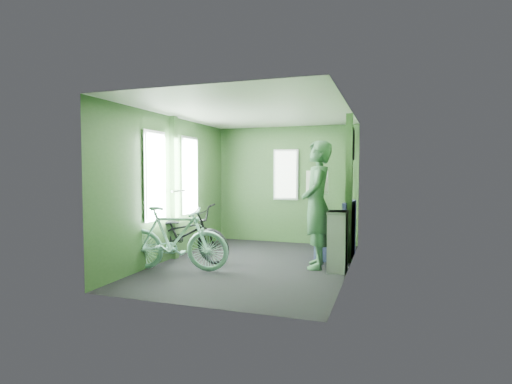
{
  "coord_description": "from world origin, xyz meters",
  "views": [
    {
      "loc": [
        1.93,
        -5.7,
        1.42
      ],
      "look_at": [
        0.0,
        0.1,
        1.1
      ],
      "focal_mm": 28.0,
      "sensor_mm": 36.0,
      "label": 1
    }
  ],
  "objects_px": {
    "bicycle_mint": "(175,271)",
    "bench_seat": "(337,241)",
    "passenger": "(317,204)",
    "waste_box": "(338,241)",
    "bicycle_black": "(184,261)"
  },
  "relations": [
    {
      "from": "passenger",
      "to": "bench_seat",
      "type": "relative_size",
      "value": 2.01
    },
    {
      "from": "bicycle_black",
      "to": "bench_seat",
      "type": "xyz_separation_m",
      "value": [
        2.27,
        1.05,
        0.27
      ]
    },
    {
      "from": "passenger",
      "to": "bench_seat",
      "type": "distance_m",
      "value": 1.05
    },
    {
      "from": "waste_box",
      "to": "bench_seat",
      "type": "bearing_deg",
      "value": 96.99
    },
    {
      "from": "passenger",
      "to": "bench_seat",
      "type": "xyz_separation_m",
      "value": [
        0.21,
        0.8,
        -0.66
      ]
    },
    {
      "from": "passenger",
      "to": "waste_box",
      "type": "distance_m",
      "value": 0.61
    },
    {
      "from": "bicycle_mint",
      "to": "bench_seat",
      "type": "xyz_separation_m",
      "value": [
        2.08,
        1.67,
        0.27
      ]
    },
    {
      "from": "passenger",
      "to": "bicycle_black",
      "type": "bearing_deg",
      "value": -92.7
    },
    {
      "from": "waste_box",
      "to": "bicycle_black",
      "type": "bearing_deg",
      "value": -177.27
    },
    {
      "from": "bicycle_mint",
      "to": "bench_seat",
      "type": "height_order",
      "value": "bench_seat"
    },
    {
      "from": "bicycle_mint",
      "to": "bicycle_black",
      "type": "bearing_deg",
      "value": 7.86
    },
    {
      "from": "bicycle_black",
      "to": "bicycle_mint",
      "type": "bearing_deg",
      "value": -151.27
    },
    {
      "from": "bicycle_black",
      "to": "passenger",
      "type": "bearing_deg",
      "value": -71.29
    },
    {
      "from": "bicycle_black",
      "to": "waste_box",
      "type": "xyz_separation_m",
      "value": [
        2.38,
        0.11,
        0.43
      ]
    },
    {
      "from": "bicycle_mint",
      "to": "passenger",
      "type": "bearing_deg",
      "value": -74.15
    }
  ]
}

